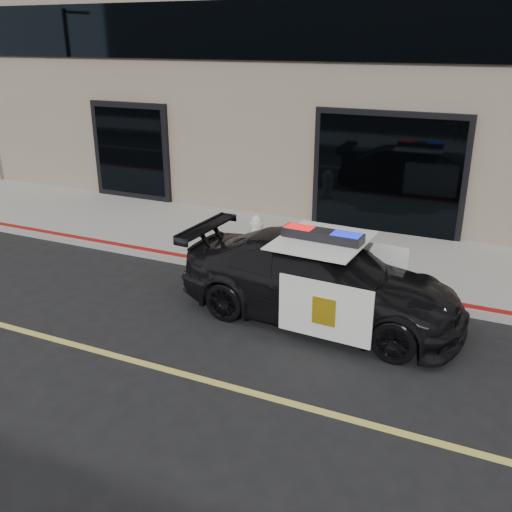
% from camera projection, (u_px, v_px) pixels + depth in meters
% --- Properties ---
extents(ground, '(120.00, 120.00, 0.00)m').
position_uv_depth(ground, '(332.00, 415.00, 7.03)').
color(ground, black).
rests_on(ground, ground).
extents(sidewalk_n, '(60.00, 3.50, 0.15)m').
position_uv_depth(sidewalk_n, '(412.00, 265.00, 11.45)').
color(sidewalk_n, gray).
rests_on(sidewalk_n, ground).
extents(police_car, '(2.41, 4.85, 1.52)m').
position_uv_depth(police_car, '(321.00, 280.00, 9.22)').
color(police_car, black).
rests_on(police_car, ground).
extents(fire_hydrant, '(0.36, 0.49, 0.78)m').
position_uv_depth(fire_hydrant, '(257.00, 234.00, 11.87)').
color(fire_hydrant, silver).
rests_on(fire_hydrant, sidewalk_n).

